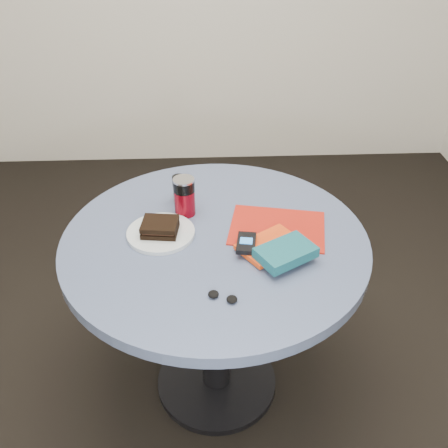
{
  "coord_description": "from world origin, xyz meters",
  "views": [
    {
      "loc": [
        -0.03,
        -1.3,
        1.72
      ],
      "look_at": [
        0.03,
        0.0,
        0.8
      ],
      "focal_mm": 40.0,
      "sensor_mm": 36.0,
      "label": 1
    }
  ],
  "objects_px": {
    "plate": "(161,233)",
    "novel": "(286,253)",
    "table": "(215,275)",
    "pepper_grinder": "(179,189)",
    "headphones": "(223,297)",
    "magazine": "(277,228)",
    "mp3_player": "(246,243)",
    "sandwich": "(160,227)",
    "red_book": "(270,246)",
    "soda_can": "(184,196)"
  },
  "relations": [
    {
      "from": "sandwich",
      "to": "red_book",
      "type": "bearing_deg",
      "value": -14.02
    },
    {
      "from": "pepper_grinder",
      "to": "red_book",
      "type": "height_order",
      "value": "pepper_grinder"
    },
    {
      "from": "red_book",
      "to": "headphones",
      "type": "height_order",
      "value": "red_book"
    },
    {
      "from": "table",
      "to": "headphones",
      "type": "relative_size",
      "value": 10.97
    },
    {
      "from": "plate",
      "to": "sandwich",
      "type": "distance_m",
      "value": 0.03
    },
    {
      "from": "soda_can",
      "to": "novel",
      "type": "distance_m",
      "value": 0.42
    },
    {
      "from": "plate",
      "to": "headphones",
      "type": "bearing_deg",
      "value": -58.64
    },
    {
      "from": "magazine",
      "to": "plate",
      "type": "bearing_deg",
      "value": -166.0
    },
    {
      "from": "headphones",
      "to": "soda_can",
      "type": "bearing_deg",
      "value": 104.44
    },
    {
      "from": "pepper_grinder",
      "to": "magazine",
      "type": "distance_m",
      "value": 0.38
    },
    {
      "from": "soda_can",
      "to": "pepper_grinder",
      "type": "bearing_deg",
      "value": 105.17
    },
    {
      "from": "sandwich",
      "to": "magazine",
      "type": "bearing_deg",
      "value": 3.21
    },
    {
      "from": "table",
      "to": "soda_can",
      "type": "relative_size",
      "value": 7.3
    },
    {
      "from": "pepper_grinder",
      "to": "mp3_player",
      "type": "xyz_separation_m",
      "value": [
        0.22,
        -0.3,
        -0.02
      ]
    },
    {
      "from": "headphones",
      "to": "magazine",
      "type": "bearing_deg",
      "value": 59.13
    },
    {
      "from": "soda_can",
      "to": "novel",
      "type": "bearing_deg",
      "value": -42.53
    },
    {
      "from": "plate",
      "to": "novel",
      "type": "bearing_deg",
      "value": -22.41
    },
    {
      "from": "plate",
      "to": "pepper_grinder",
      "type": "distance_m",
      "value": 0.22
    },
    {
      "from": "soda_can",
      "to": "headphones",
      "type": "distance_m",
      "value": 0.45
    },
    {
      "from": "sandwich",
      "to": "magazine",
      "type": "height_order",
      "value": "sandwich"
    },
    {
      "from": "table",
      "to": "pepper_grinder",
      "type": "bearing_deg",
      "value": 118.47
    },
    {
      "from": "table",
      "to": "sandwich",
      "type": "relative_size",
      "value": 8.04
    },
    {
      "from": "pepper_grinder",
      "to": "mp3_player",
      "type": "distance_m",
      "value": 0.37
    },
    {
      "from": "magazine",
      "to": "sandwich",
      "type": "bearing_deg",
      "value": -165.43
    },
    {
      "from": "novel",
      "to": "mp3_player",
      "type": "xyz_separation_m",
      "value": [
        -0.11,
        0.06,
        -0.01
      ]
    },
    {
      "from": "plate",
      "to": "sandwich",
      "type": "xyz_separation_m",
      "value": [
        -0.0,
        -0.0,
        0.03
      ]
    },
    {
      "from": "magazine",
      "to": "red_book",
      "type": "height_order",
      "value": "red_book"
    },
    {
      "from": "table",
      "to": "plate",
      "type": "distance_m",
      "value": 0.25
    },
    {
      "from": "mp3_player",
      "to": "plate",
      "type": "bearing_deg",
      "value": 160.52
    },
    {
      "from": "novel",
      "to": "headphones",
      "type": "height_order",
      "value": "novel"
    },
    {
      "from": "pepper_grinder",
      "to": "mp3_player",
      "type": "height_order",
      "value": "pepper_grinder"
    },
    {
      "from": "pepper_grinder",
      "to": "novel",
      "type": "distance_m",
      "value": 0.49
    },
    {
      "from": "plate",
      "to": "headphones",
      "type": "relative_size",
      "value": 2.44
    },
    {
      "from": "plate",
      "to": "pepper_grinder",
      "type": "bearing_deg",
      "value": 74.63
    },
    {
      "from": "table",
      "to": "novel",
      "type": "bearing_deg",
      "value": -33.82
    },
    {
      "from": "magazine",
      "to": "novel",
      "type": "xyz_separation_m",
      "value": [
        0.0,
        -0.18,
        0.04
      ]
    },
    {
      "from": "pepper_grinder",
      "to": "red_book",
      "type": "relative_size",
      "value": 0.53
    },
    {
      "from": "sandwich",
      "to": "magazine",
      "type": "xyz_separation_m",
      "value": [
        0.39,
        0.02,
        -0.03
      ]
    },
    {
      "from": "mp3_player",
      "to": "headphones",
      "type": "bearing_deg",
      "value": -111.08
    },
    {
      "from": "table",
      "to": "red_book",
      "type": "height_order",
      "value": "red_book"
    },
    {
      "from": "soda_can",
      "to": "pepper_grinder",
      "type": "distance_m",
      "value": 0.08
    },
    {
      "from": "sandwich",
      "to": "headphones",
      "type": "relative_size",
      "value": 1.36
    },
    {
      "from": "red_book",
      "to": "novel",
      "type": "xyz_separation_m",
      "value": [
        0.04,
        -0.07,
        0.02
      ]
    },
    {
      "from": "magazine",
      "to": "novel",
      "type": "bearing_deg",
      "value": -78.56
    },
    {
      "from": "sandwich",
      "to": "mp3_player",
      "type": "xyz_separation_m",
      "value": [
        0.27,
        -0.09,
        -0.0
      ]
    },
    {
      "from": "soda_can",
      "to": "mp3_player",
      "type": "bearing_deg",
      "value": -48.51
    },
    {
      "from": "pepper_grinder",
      "to": "magazine",
      "type": "xyz_separation_m",
      "value": [
        0.33,
        -0.19,
        -0.05
      ]
    },
    {
      "from": "magazine",
      "to": "novel",
      "type": "distance_m",
      "value": 0.18
    },
    {
      "from": "table",
      "to": "soda_can",
      "type": "xyz_separation_m",
      "value": [
        -0.1,
        0.14,
        0.23
      ]
    },
    {
      "from": "red_book",
      "to": "headphones",
      "type": "distance_m",
      "value": 0.27
    }
  ]
}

